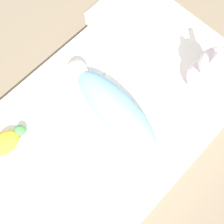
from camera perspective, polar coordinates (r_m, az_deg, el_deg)
The scene contains 7 objects.
ground_plane at distance 1.48m, azimuth -0.69°, elevation -2.89°, with size 12.00×12.00×0.00m, color #7A6B56.
bed_mattress at distance 1.39m, azimuth -0.73°, elevation -1.87°, with size 1.52×0.90×0.19m.
burp_cloth at distance 1.40m, azimuth -6.31°, elevation 9.92°, with size 0.20×0.22×0.02m.
swaddled_baby at distance 1.23m, azimuth 0.13°, elevation 1.20°, with size 0.21×0.60×0.16m.
pillow at distance 1.54m, azimuth 4.28°, elevation 20.39°, with size 0.39×0.33×0.09m.
bunny_plush at distance 1.32m, azimuth 20.14°, elevation 8.32°, with size 0.17×0.17×0.35m.
turtle_plush at distance 1.32m, azimuth -21.83°, elevation -5.92°, with size 0.18×0.10×0.07m.
Camera 1 is at (-0.27, -0.29, 1.43)m, focal length 42.00 mm.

